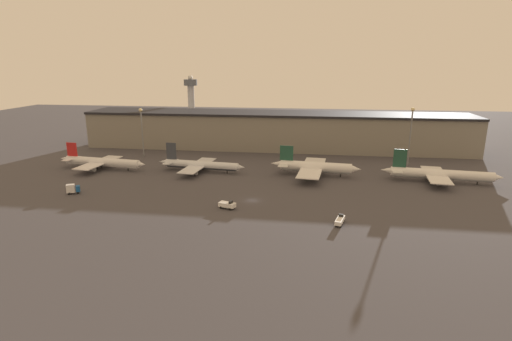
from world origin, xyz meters
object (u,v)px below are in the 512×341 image
(service_vehicle_1, at_px, (73,189))
(service_vehicle_2, at_px, (227,205))
(airplane_2, at_px, (315,167))
(airplane_0, at_px, (102,162))
(service_vehicle_0, at_px, (340,220))
(airplane_3, at_px, (440,174))
(airplane_1, at_px, (200,165))
(control_tower, at_px, (191,100))

(service_vehicle_1, relative_size, service_vehicle_2, 0.82)
(airplane_2, bearing_deg, airplane_0, -172.31)
(airplane_2, distance_m, service_vehicle_1, 98.33)
(airplane_2, bearing_deg, service_vehicle_0, -75.85)
(service_vehicle_1, height_order, service_vehicle_2, service_vehicle_1)
(airplane_3, relative_size, service_vehicle_2, 7.63)
(airplane_2, bearing_deg, airplane_1, -173.28)
(airplane_1, relative_size, airplane_2, 1.05)
(airplane_0, relative_size, control_tower, 1.13)
(airplane_3, height_order, control_tower, control_tower)
(airplane_1, relative_size, control_tower, 1.05)
(airplane_0, distance_m, service_vehicle_1, 36.38)
(airplane_0, relative_size, airplane_1, 1.08)
(airplane_2, xyz_separation_m, service_vehicle_1, (-90.61, -38.15, -1.73))
(service_vehicle_1, xyz_separation_m, service_vehicle_2, (61.16, -7.55, -0.64))
(airplane_0, xyz_separation_m, airplane_2, (98.07, 2.56, 0.45))
(airplane_3, distance_m, service_vehicle_2, 91.09)
(airplane_1, xyz_separation_m, control_tower, (-32.94, 98.12, 20.10))
(control_tower, bearing_deg, service_vehicle_1, -92.65)
(service_vehicle_0, height_order, service_vehicle_1, service_vehicle_1)
(airplane_1, height_order, airplane_2, airplane_2)
(service_vehicle_2, bearing_deg, service_vehicle_0, 5.00)
(airplane_3, bearing_deg, control_tower, 149.47)
(airplane_0, height_order, airplane_2, airplane_2)
(service_vehicle_0, height_order, service_vehicle_2, service_vehicle_2)
(service_vehicle_0, xyz_separation_m, service_vehicle_1, (-98.20, 16.11, 0.74))
(airplane_3, relative_size, service_vehicle_1, 9.33)
(airplane_0, distance_m, service_vehicle_2, 81.07)
(airplane_3, distance_m, service_vehicle_0, 66.97)
(airplane_0, relative_size, airplane_3, 0.95)
(airplane_2, relative_size, service_vehicle_1, 7.78)
(service_vehicle_1, bearing_deg, service_vehicle_0, -37.22)
(airplane_1, bearing_deg, service_vehicle_1, -129.95)
(airplane_1, xyz_separation_m, airplane_3, (102.67, -3.08, 0.36))
(airplane_0, xyz_separation_m, airplane_1, (46.67, 2.09, -0.25))
(service_vehicle_1, height_order, control_tower, control_tower)
(service_vehicle_0, bearing_deg, control_tower, 46.28)
(airplane_1, relative_size, service_vehicle_2, 6.69)
(airplane_0, distance_m, airplane_1, 46.72)
(airplane_1, distance_m, service_vehicle_1, 54.39)
(airplane_0, xyz_separation_m, service_vehicle_1, (7.45, -35.59, -1.28))
(airplane_0, bearing_deg, airplane_1, 8.76)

